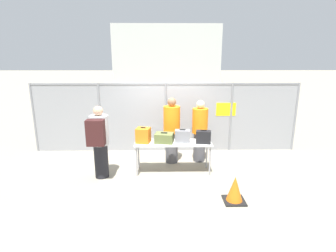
{
  "coord_description": "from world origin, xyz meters",
  "views": [
    {
      "loc": [
        -0.07,
        -6.39,
        2.81
      ],
      "look_at": [
        0.05,
        0.44,
        1.05
      ],
      "focal_mm": 28.0,
      "sensor_mm": 36.0,
      "label": 1
    }
  ],
  "objects_px": {
    "suitcase_olive": "(164,138)",
    "traveler_hooded": "(99,140)",
    "security_worker_near": "(172,130)",
    "inspection_table": "(173,145)",
    "suitcase_orange": "(143,135)",
    "suitcase_grey": "(182,136)",
    "traffic_cone": "(235,190)",
    "suitcase_black": "(203,137)",
    "utility_trailer": "(220,126)",
    "security_worker_far": "(200,130)"
  },
  "relations": [
    {
      "from": "inspection_table",
      "to": "traffic_cone",
      "type": "distance_m",
      "value": 1.96
    },
    {
      "from": "traveler_hooded",
      "to": "traffic_cone",
      "type": "relative_size",
      "value": 3.27
    },
    {
      "from": "inspection_table",
      "to": "suitcase_orange",
      "type": "xyz_separation_m",
      "value": [
        -0.75,
        0.01,
        0.25
      ]
    },
    {
      "from": "inspection_table",
      "to": "suitcase_black",
      "type": "relative_size",
      "value": 4.92
    },
    {
      "from": "security_worker_near",
      "to": "suitcase_olive",
      "type": "bearing_deg",
      "value": 55.24
    },
    {
      "from": "inspection_table",
      "to": "traveler_hooded",
      "type": "bearing_deg",
      "value": -168.87
    },
    {
      "from": "suitcase_orange",
      "to": "utility_trailer",
      "type": "xyz_separation_m",
      "value": [
        2.55,
        2.88,
        -0.53
      ]
    },
    {
      "from": "utility_trailer",
      "to": "traffic_cone",
      "type": "distance_m",
      "value": 4.42
    },
    {
      "from": "suitcase_grey",
      "to": "security_worker_near",
      "type": "bearing_deg",
      "value": 112.38
    },
    {
      "from": "security_worker_far",
      "to": "suitcase_black",
      "type": "bearing_deg",
      "value": 63.76
    },
    {
      "from": "security_worker_far",
      "to": "suitcase_grey",
      "type": "bearing_deg",
      "value": 27.48
    },
    {
      "from": "suitcase_olive",
      "to": "suitcase_grey",
      "type": "relative_size",
      "value": 1.29
    },
    {
      "from": "suitcase_grey",
      "to": "traveler_hooded",
      "type": "height_order",
      "value": "traveler_hooded"
    },
    {
      "from": "suitcase_grey",
      "to": "suitcase_orange",
      "type": "bearing_deg",
      "value": -178.72
    },
    {
      "from": "suitcase_orange",
      "to": "utility_trailer",
      "type": "distance_m",
      "value": 3.88
    },
    {
      "from": "suitcase_grey",
      "to": "security_worker_near",
      "type": "xyz_separation_m",
      "value": [
        -0.25,
        0.61,
        0.0
      ]
    },
    {
      "from": "inspection_table",
      "to": "suitcase_grey",
      "type": "xyz_separation_m",
      "value": [
        0.23,
        0.04,
        0.22
      ]
    },
    {
      "from": "suitcase_olive",
      "to": "traffic_cone",
      "type": "height_order",
      "value": "suitcase_olive"
    },
    {
      "from": "inspection_table",
      "to": "traffic_cone",
      "type": "xyz_separation_m",
      "value": [
        1.19,
        -1.48,
        -0.46
      ]
    },
    {
      "from": "suitcase_olive",
      "to": "security_worker_near",
      "type": "relative_size",
      "value": 0.28
    },
    {
      "from": "traveler_hooded",
      "to": "security_worker_far",
      "type": "height_order",
      "value": "traveler_hooded"
    },
    {
      "from": "traveler_hooded",
      "to": "traffic_cone",
      "type": "height_order",
      "value": "traveler_hooded"
    },
    {
      "from": "suitcase_black",
      "to": "traffic_cone",
      "type": "bearing_deg",
      "value": -72.6
    },
    {
      "from": "suitcase_grey",
      "to": "security_worker_near",
      "type": "height_order",
      "value": "security_worker_near"
    },
    {
      "from": "inspection_table",
      "to": "security_worker_near",
      "type": "height_order",
      "value": "security_worker_near"
    },
    {
      "from": "security_worker_near",
      "to": "traffic_cone",
      "type": "xyz_separation_m",
      "value": [
        1.21,
        -2.13,
        -0.69
      ]
    },
    {
      "from": "suitcase_orange",
      "to": "traveler_hooded",
      "type": "distance_m",
      "value": 1.07
    },
    {
      "from": "suitcase_black",
      "to": "security_worker_near",
      "type": "xyz_separation_m",
      "value": [
        -0.76,
        0.71,
        -0.0
      ]
    },
    {
      "from": "suitcase_grey",
      "to": "traffic_cone",
      "type": "xyz_separation_m",
      "value": [
        0.96,
        -1.52,
        -0.68
      ]
    },
    {
      "from": "security_worker_near",
      "to": "suitcase_orange",
      "type": "bearing_deg",
      "value": 24.27
    },
    {
      "from": "suitcase_olive",
      "to": "suitcase_orange",
      "type": "bearing_deg",
      "value": 179.66
    },
    {
      "from": "suitcase_grey",
      "to": "utility_trailer",
      "type": "relative_size",
      "value": 0.1
    },
    {
      "from": "traveler_hooded",
      "to": "suitcase_olive",
      "type": "bearing_deg",
      "value": -9.67
    },
    {
      "from": "utility_trailer",
      "to": "suitcase_black",
      "type": "bearing_deg",
      "value": -109.79
    },
    {
      "from": "security_worker_near",
      "to": "inspection_table",
      "type": "bearing_deg",
      "value": 74.91
    },
    {
      "from": "suitcase_orange",
      "to": "inspection_table",
      "type": "bearing_deg",
      "value": -1.13
    },
    {
      "from": "suitcase_orange",
      "to": "security_worker_far",
      "type": "xyz_separation_m",
      "value": [
        1.51,
        0.71,
        -0.07
      ]
    },
    {
      "from": "suitcase_orange",
      "to": "suitcase_olive",
      "type": "bearing_deg",
      "value": -0.34
    },
    {
      "from": "inspection_table",
      "to": "traveler_hooded",
      "type": "relative_size",
      "value": 1.09
    },
    {
      "from": "inspection_table",
      "to": "security_worker_far",
      "type": "xyz_separation_m",
      "value": [
        0.76,
        0.72,
        0.18
      ]
    },
    {
      "from": "suitcase_olive",
      "to": "suitcase_black",
      "type": "relative_size",
      "value": 1.28
    },
    {
      "from": "inspection_table",
      "to": "suitcase_orange",
      "type": "height_order",
      "value": "suitcase_orange"
    },
    {
      "from": "suitcase_olive",
      "to": "traveler_hooded",
      "type": "height_order",
      "value": "traveler_hooded"
    },
    {
      "from": "inspection_table",
      "to": "suitcase_grey",
      "type": "height_order",
      "value": "suitcase_grey"
    },
    {
      "from": "suitcase_olive",
      "to": "inspection_table",
      "type": "bearing_deg",
      "value": -2.95
    },
    {
      "from": "suitcase_olive",
      "to": "suitcase_black",
      "type": "distance_m",
      "value": 0.97
    },
    {
      "from": "suitcase_black",
      "to": "security_worker_far",
      "type": "height_order",
      "value": "security_worker_far"
    },
    {
      "from": "suitcase_olive",
      "to": "traveler_hooded",
      "type": "bearing_deg",
      "value": -166.87
    },
    {
      "from": "traveler_hooded",
      "to": "traffic_cone",
      "type": "xyz_separation_m",
      "value": [
        2.94,
        -1.14,
        -0.72
      ]
    },
    {
      "from": "inspection_table",
      "to": "suitcase_grey",
      "type": "relative_size",
      "value": 4.93
    }
  ]
}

